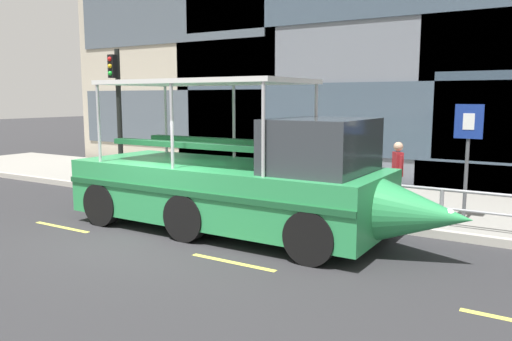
# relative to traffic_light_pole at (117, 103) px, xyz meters

# --- Properties ---
(ground_plane) EXTENTS (120.00, 120.00, 0.00)m
(ground_plane) POSITION_rel_traffic_light_pole_xyz_m (4.91, -3.66, -2.79)
(ground_plane) COLOR #2B2B2D
(sidewalk) EXTENTS (32.00, 4.80, 0.18)m
(sidewalk) POSITION_rel_traffic_light_pole_xyz_m (4.91, 1.94, -2.70)
(sidewalk) COLOR gray
(sidewalk) RESTS_ON ground_plane
(curb_edge) EXTENTS (32.00, 0.18, 0.18)m
(curb_edge) POSITION_rel_traffic_light_pole_xyz_m (4.91, -0.55, -2.70)
(curb_edge) COLOR #B2ADA3
(curb_edge) RESTS_ON ground_plane
(lane_centreline) EXTENTS (25.80, 0.12, 0.01)m
(lane_centreline) POSITION_rel_traffic_light_pole_xyz_m (4.91, -4.20, -2.79)
(lane_centreline) COLOR #DBD64C
(lane_centreline) RESTS_ON ground_plane
(curb_guardrail) EXTENTS (12.36, 0.09, 0.85)m
(curb_guardrail) POSITION_rel_traffic_light_pole_xyz_m (6.03, -0.21, -2.03)
(curb_guardrail) COLOR gray
(curb_guardrail) RESTS_ON sidewalk
(traffic_light_pole) EXTENTS (0.24, 0.46, 4.32)m
(traffic_light_pole) POSITION_rel_traffic_light_pole_xyz_m (0.00, 0.00, 0.00)
(traffic_light_pole) COLOR black
(traffic_light_pole) RESTS_ON sidewalk
(parking_sign) EXTENTS (0.60, 0.12, 2.65)m
(parking_sign) POSITION_rel_traffic_light_pole_xyz_m (10.46, 0.51, -0.81)
(parking_sign) COLOR #4C4F54
(parking_sign) RESTS_ON sidewalk
(duck_tour_boat) EXTENTS (8.96, 2.68, 3.37)m
(duck_tour_boat) POSITION_rel_traffic_light_pole_xyz_m (6.39, -2.37, -1.68)
(duck_tour_boat) COLOR #2D9351
(duck_tour_boat) RESTS_ON ground_plane
(pedestrian_near_bow) EXTENTS (0.34, 0.41, 1.70)m
(pedestrian_near_bow) POSITION_rel_traffic_light_pole_xyz_m (8.78, 1.01, -1.58)
(pedestrian_near_bow) COLOR #1E2338
(pedestrian_near_bow) RESTS_ON sidewalk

